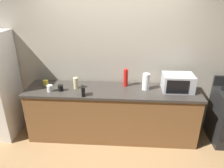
% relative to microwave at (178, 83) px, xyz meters
% --- Properties ---
extents(ground_plane, '(8.00, 8.00, 0.00)m').
position_rel_microwave_xyz_m(ground_plane, '(-1.05, -0.45, -1.04)').
color(ground_plane, '#A87F51').
extents(back_wall, '(6.40, 0.10, 2.70)m').
position_rel_microwave_xyz_m(back_wall, '(-1.05, 0.36, 0.31)').
color(back_wall, '#B2A893').
rests_on(back_wall, ground_plane).
extents(counter_run, '(2.84, 0.64, 0.90)m').
position_rel_microwave_xyz_m(counter_run, '(-1.05, -0.05, -0.58)').
color(counter_run, brown).
rests_on(counter_run, ground_plane).
extents(microwave, '(0.48, 0.35, 0.27)m').
position_rel_microwave_xyz_m(microwave, '(0.00, 0.00, 0.00)').
color(microwave, '#B7BABF').
rests_on(microwave, counter_run).
extents(paper_towel_roll, '(0.12, 0.12, 0.27)m').
position_rel_microwave_xyz_m(paper_towel_roll, '(-0.50, 0.00, 0.00)').
color(paper_towel_roll, white).
rests_on(paper_towel_roll, counter_run).
extents(cordless_phone, '(0.08, 0.12, 0.15)m').
position_rel_microwave_xyz_m(cordless_phone, '(-1.48, -0.29, -0.06)').
color(cordless_phone, black).
rests_on(cordless_phone, counter_run).
extents(bottle_hot_sauce, '(0.07, 0.07, 0.30)m').
position_rel_microwave_xyz_m(bottle_hot_sauce, '(-0.83, 0.12, 0.01)').
color(bottle_hot_sauce, red).
rests_on(bottle_hot_sauce, counter_run).
extents(bottle_hand_soap, '(0.07, 0.07, 0.19)m').
position_rel_microwave_xyz_m(bottle_hand_soap, '(-1.65, -0.04, -0.04)').
color(bottle_hand_soap, beige).
rests_on(bottle_hand_soap, counter_run).
extents(mug_white, '(0.09, 0.09, 0.11)m').
position_rel_microwave_xyz_m(mug_white, '(-2.04, -0.18, -0.08)').
color(mug_white, white).
rests_on(mug_white, counter_run).
extents(mug_yellow, '(0.09, 0.09, 0.09)m').
position_rel_microwave_xyz_m(mug_yellow, '(-2.18, 0.04, -0.09)').
color(mug_yellow, yellow).
rests_on(mug_yellow, counter_run).
extents(mug_black, '(0.09, 0.09, 0.10)m').
position_rel_microwave_xyz_m(mug_black, '(-1.87, -0.14, -0.08)').
color(mug_black, black).
rests_on(mug_black, counter_run).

